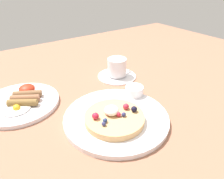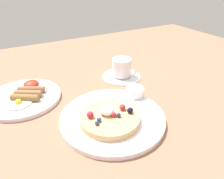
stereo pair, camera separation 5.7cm
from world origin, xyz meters
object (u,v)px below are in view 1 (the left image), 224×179
Objects in this scene: pancake_plate at (116,117)px; syrup_ramekin at (134,90)px; coffee_saucer at (117,76)px; breakfast_plate at (20,103)px; coffee_cup at (117,66)px.

syrup_ramekin is (11.14, 5.69, 2.13)cm from pancake_plate.
coffee_saucer is at bearing 73.53° from syrup_ramekin.
breakfast_plate is 2.35× the size of coffee_cup.
pancake_plate is 1.95× the size of coffee_saucer.
coffee_cup reaches higher than breakfast_plate.
pancake_plate is 2.86× the size of coffee_cup.
coffee_cup is (0.18, 0.08, 3.79)cm from coffee_saucer.
breakfast_plate is (-19.88, 22.67, -0.07)cm from pancake_plate.
coffee_saucer is at bearing -2.54° from breakfast_plate.
syrup_ramekin is 16.23cm from coffee_saucer.
breakfast_plate is 35.60cm from coffee_saucer.
pancake_plate is at bearing -126.86° from coffee_cup.
coffee_cup is (4.73, 15.47, 1.39)cm from syrup_ramekin.
coffee_saucer is 3.79cm from coffee_cup.
coffee_saucer is (4.55, 15.40, -2.40)cm from syrup_ramekin.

